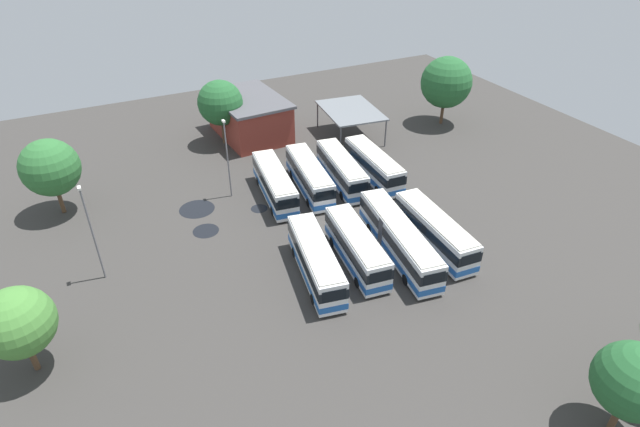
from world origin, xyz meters
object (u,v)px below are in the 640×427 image
object	(u,v)px
maintenance_shelter	(351,111)
tree_west_edge	(446,82)
tree_northeast	(18,323)
bus_row0_slot1	(275,184)
bus_row0_slot2	(309,176)
bus_row1_slot2	(357,247)
lamp_post_by_building	(227,156)
tree_south_edge	(50,168)
bus_row1_slot1	(316,261)
bus_row0_slot3	(342,170)
tree_north_edge	(220,103)
bus_row1_slot3	(399,238)
bus_row1_slot4	(434,231)
lamp_post_mid_lot	(92,231)
bus_row0_slot4	(374,165)
depot_building	(250,116)
tree_east_edge	(633,381)

from	to	relation	value
maintenance_shelter	tree_west_edge	size ratio (longest dim) A/B	1.07
maintenance_shelter	tree_northeast	distance (m)	47.66
tree_west_edge	bus_row0_slot1	bearing A→B (deg)	-73.71
bus_row0_slot2	bus_row1_slot2	world-z (taller)	same
lamp_post_by_building	tree_south_edge	distance (m)	17.95
bus_row0_slot1	bus_row1_slot1	distance (m)	14.49
bus_row1_slot2	bus_row0_slot1	bearing A→B (deg)	-170.89
bus_row0_slot3	lamp_post_by_building	world-z (taller)	lamp_post_by_building
tree_north_edge	maintenance_shelter	bearing A→B (deg)	70.45
bus_row1_slot3	tree_south_edge	size ratio (longest dim) A/B	1.64
bus_row1_slot4	lamp_post_mid_lot	world-z (taller)	lamp_post_mid_lot
bus_row0_slot3	bus_row0_slot4	world-z (taller)	same
bus_row1_slot2	lamp_post_mid_lot	distance (m)	23.12
depot_building	lamp_post_mid_lot	bearing A→B (deg)	-44.05
bus_row0_slot1	tree_northeast	distance (m)	28.95
bus_row0_slot4	maintenance_shelter	world-z (taller)	maintenance_shelter
lamp_post_by_building	tree_west_edge	size ratio (longest dim) A/B	0.94
bus_row0_slot4	lamp_post_mid_lot	distance (m)	31.67
bus_row1_slot4	lamp_post_by_building	distance (m)	23.34
bus_row0_slot2	lamp_post_mid_lot	distance (m)	24.14
bus_row0_slot3	depot_building	bearing A→B (deg)	-164.91
bus_row0_slot2	tree_south_edge	size ratio (longest dim) A/B	1.35
bus_row1_slot4	tree_northeast	bearing A→B (deg)	-91.28
maintenance_shelter	tree_north_edge	xyz separation A→B (m)	(-5.79, -16.31, 1.94)
bus_row0_slot4	tree_south_edge	bearing A→B (deg)	-104.37
bus_row0_slot3	bus_row1_slot2	xyz separation A→B (m)	(13.77, -5.89, -0.00)
tree_north_edge	bus_row0_slot4	bearing A→B (deg)	36.07
depot_building	lamp_post_by_building	size ratio (longest dim) A/B	1.41
bus_row1_slot4	lamp_post_by_building	bearing A→B (deg)	-140.89
tree_south_edge	tree_northeast	size ratio (longest dim) A/B	1.17
bus_row1_slot4	tree_east_edge	bearing A→B (deg)	-4.52
bus_row1_slot1	tree_northeast	bearing A→B (deg)	-89.50
lamp_post_mid_lot	tree_east_edge	distance (m)	41.38
tree_south_edge	tree_north_edge	size ratio (longest dim) A/B	0.97
bus_row1_slot4	depot_building	distance (m)	33.31
maintenance_shelter	tree_south_edge	size ratio (longest dim) A/B	1.24
bus_row0_slot3	bus_row1_slot4	xyz separation A→B (m)	(14.85, 2.11, 0.00)
lamp_post_by_building	tree_east_edge	xyz separation A→B (m)	(39.34, 12.89, -0.31)
bus_row0_slot1	tree_west_edge	world-z (taller)	tree_west_edge
depot_building	maintenance_shelter	world-z (taller)	depot_building
bus_row0_slot4	lamp_post_by_building	bearing A→B (deg)	-102.98
lamp_post_mid_lot	tree_east_edge	xyz separation A→B (m)	(30.80, 27.62, -0.44)
bus_row0_slot4	bus_row0_slot2	bearing A→B (deg)	-97.16
bus_row1_slot2	tree_northeast	size ratio (longest dim) A/B	1.46
bus_row0_slot1	tree_north_edge	bearing A→B (deg)	-177.48
bus_row0_slot1	lamp_post_by_building	bearing A→B (deg)	-121.16
tree_west_edge	tree_north_edge	world-z (taller)	tree_west_edge
tree_west_edge	tree_north_edge	bearing A→B (deg)	-104.14
bus_row0_slot4	depot_building	distance (m)	20.40
bus_row0_slot3	tree_east_edge	xyz separation A→B (m)	(36.24, 0.42, 2.85)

